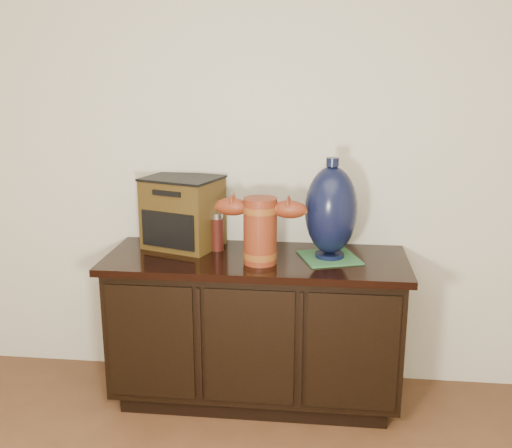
# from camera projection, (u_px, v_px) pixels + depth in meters

# --- Properties ---
(room) EXTENTS (5.00, 5.00, 5.00)m
(room) POSITION_uv_depth(u_px,v_px,m) (13.00, 416.00, 0.62)
(room) COLOR #54321C
(room) RESTS_ON ground
(sideboard) EXTENTS (1.46, 0.56, 0.75)m
(sideboard) POSITION_uv_depth(u_px,v_px,m) (256.00, 327.00, 2.99)
(sideboard) COLOR black
(sideboard) RESTS_ON ground
(terracotta_vessel) EXTENTS (0.44, 0.17, 0.31)m
(terracotta_vessel) POSITION_uv_depth(u_px,v_px,m) (260.00, 227.00, 2.77)
(terracotta_vessel) COLOR maroon
(terracotta_vessel) RESTS_ON sideboard
(tv_radio) EXTENTS (0.43, 0.39, 0.36)m
(tv_radio) POSITION_uv_depth(u_px,v_px,m) (183.00, 212.00, 3.03)
(tv_radio) COLOR #433010
(tv_radio) RESTS_ON sideboard
(green_mat) EXTENTS (0.32, 0.32, 0.01)m
(green_mat) POSITION_uv_depth(u_px,v_px,m) (329.00, 257.00, 2.88)
(green_mat) COLOR #2C6235
(green_mat) RESTS_ON sideboard
(lamp_base) EXTENTS (0.31, 0.31, 0.48)m
(lamp_base) POSITION_uv_depth(u_px,v_px,m) (331.00, 211.00, 2.82)
(lamp_base) COLOR black
(lamp_base) RESTS_ON green_mat
(spray_can) EXTENTS (0.07, 0.07, 0.19)m
(spray_can) POSITION_uv_depth(u_px,v_px,m) (217.00, 232.00, 2.98)
(spray_can) COLOR #5C190F
(spray_can) RESTS_ON sideboard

